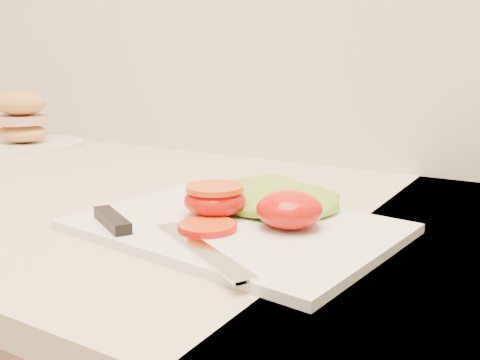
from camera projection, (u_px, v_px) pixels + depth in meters
The scene contains 8 objects.
cutting_board at pixel (235, 226), 0.58m from camera, with size 0.33×0.24×0.01m, color silver.
tomato_half_dome at pixel (289, 209), 0.56m from camera, with size 0.07×0.07×0.04m, color red.
tomato_half_cut at pixel (215, 199), 0.60m from camera, with size 0.07×0.07×0.04m.
tomato_slice_0 at pixel (207, 226), 0.55m from camera, with size 0.06×0.06×0.01m, color #D95914.
lettuce_leaf_0 at pixel (262, 195), 0.64m from camera, with size 0.15×0.10×0.03m, color #91B931.
lettuce_leaf_1 at pixel (293, 201), 0.62m from camera, with size 0.12×0.09×0.03m, color #91B931.
knife at pixel (144, 230), 0.54m from camera, with size 0.25×0.10×0.01m.
sandwich_plate at pixel (22, 128), 1.12m from camera, with size 0.24×0.24×0.12m.
Camera 1 is at (0.36, 1.13, 1.11)m, focal length 40.00 mm.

